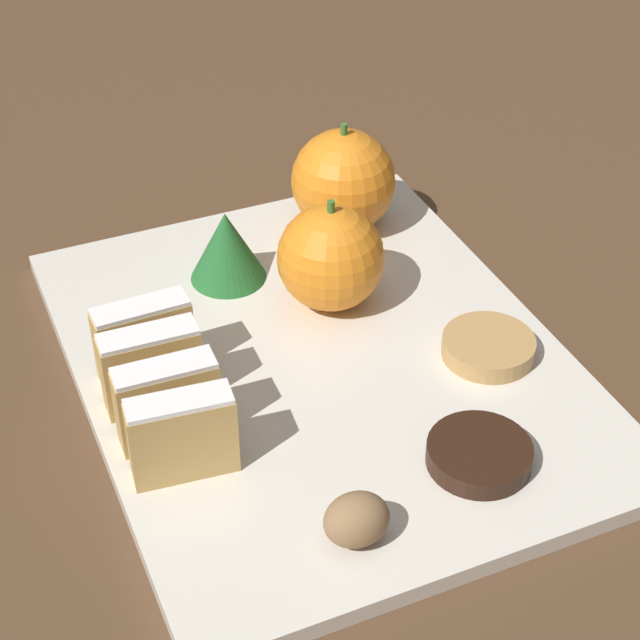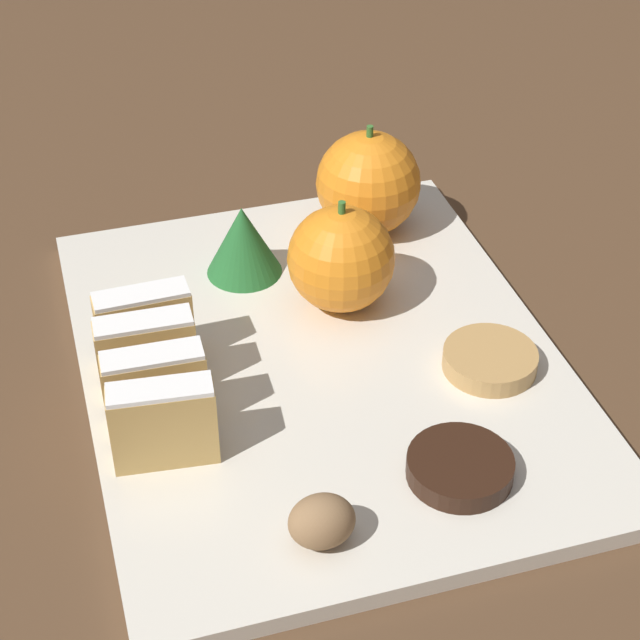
{
  "view_description": "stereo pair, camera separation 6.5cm",
  "coord_description": "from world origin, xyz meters",
  "px_view_note": "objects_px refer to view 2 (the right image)",
  "views": [
    {
      "loc": [
        -0.21,
        -0.5,
        0.46
      ],
      "look_at": [
        0.0,
        0.0,
        0.04
      ],
      "focal_mm": 60.0,
      "sensor_mm": 36.0,
      "label": 1
    },
    {
      "loc": [
        -0.15,
        -0.52,
        0.46
      ],
      "look_at": [
        0.0,
        0.0,
        0.04
      ],
      "focal_mm": 60.0,
      "sensor_mm": 36.0,
      "label": 2
    }
  ],
  "objects_px": {
    "orange_far": "(368,183)",
    "walnut": "(322,521)",
    "orange_near": "(341,259)",
    "chocolate_cookie": "(460,467)"
  },
  "relations": [
    {
      "from": "orange_near",
      "to": "orange_far",
      "type": "bearing_deg",
      "value": 60.73
    },
    {
      "from": "orange_near",
      "to": "chocolate_cookie",
      "type": "distance_m",
      "value": 0.18
    },
    {
      "from": "walnut",
      "to": "chocolate_cookie",
      "type": "relative_size",
      "value": 0.6
    },
    {
      "from": "orange_far",
      "to": "walnut",
      "type": "xyz_separation_m",
      "value": [
        -0.12,
        -0.29,
        -0.02
      ]
    },
    {
      "from": "orange_far",
      "to": "chocolate_cookie",
      "type": "distance_m",
      "value": 0.27
    },
    {
      "from": "orange_near",
      "to": "orange_far",
      "type": "distance_m",
      "value": 0.1
    },
    {
      "from": "orange_near",
      "to": "orange_far",
      "type": "xyz_separation_m",
      "value": [
        0.05,
        0.09,
        0.0
      ]
    },
    {
      "from": "orange_far",
      "to": "walnut",
      "type": "height_order",
      "value": "orange_far"
    },
    {
      "from": "orange_far",
      "to": "chocolate_cookie",
      "type": "relative_size",
      "value": 1.4
    },
    {
      "from": "orange_near",
      "to": "chocolate_cookie",
      "type": "relative_size",
      "value": 1.32
    }
  ]
}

